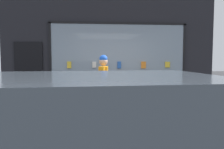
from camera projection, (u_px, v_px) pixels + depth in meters
name	position (u px, v px, depth m)	size (l,w,h in m)	color
ground_plane	(120.00, 123.00, 5.24)	(40.00, 40.00, 0.00)	#38383A
shopfront_facade	(110.00, 50.00, 7.48)	(7.22, 0.29, 3.71)	black
display_table_main	(115.00, 87.00, 6.22)	(2.51, 0.71, 0.91)	brown
person_browsing	(104.00, 82.00, 5.56)	(0.27, 0.65, 1.65)	#2D334C
small_dog	(118.00, 110.00, 5.39)	(0.33, 0.60, 0.42)	white
sandwich_board_sign	(184.00, 94.00, 6.37)	(0.76, 0.91, 0.99)	#193F19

